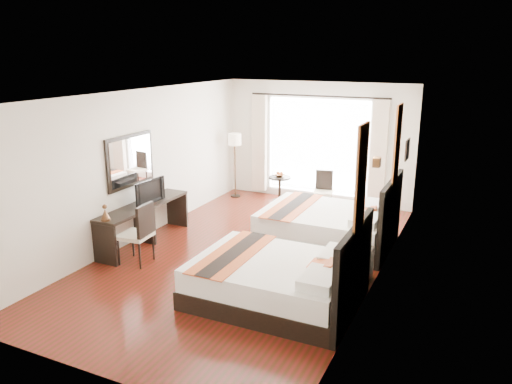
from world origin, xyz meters
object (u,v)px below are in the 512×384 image
at_px(console_desk, 144,224).
at_px(floor_lamp, 235,144).
at_px(bed_near, 280,280).
at_px(fruit_bowl, 280,176).
at_px(table_lamp, 361,234).
at_px(television, 147,191).
at_px(desk_chair, 137,245).
at_px(window_chair, 323,198).
at_px(side_table, 280,189).
at_px(bed_far, 330,225).
at_px(nightstand, 356,266).
at_px(vase, 357,250).

height_order(console_desk, floor_lamp, floor_lamp).
bearing_deg(bed_near, fruit_bowl, 112.64).
distance_m(table_lamp, floor_lamp, 5.12).
relative_size(television, floor_lamp, 0.49).
bearing_deg(television, table_lamp, -86.15).
xyz_separation_m(desk_chair, window_chair, (1.93, 4.13, -0.05)).
bearing_deg(side_table, bed_far, -47.83).
xyz_separation_m(console_desk, television, (0.02, 0.11, 0.60)).
bearing_deg(floor_lamp, table_lamp, -40.17).
distance_m(bed_far, nightstand, 1.64).
xyz_separation_m(side_table, window_chair, (1.14, -0.22, -0.03)).
height_order(bed_far, console_desk, bed_far).
xyz_separation_m(nightstand, vase, (0.03, -0.11, 0.30)).
xyz_separation_m(table_lamp, floor_lamp, (-3.89, 3.28, 0.57)).
height_order(nightstand, fruit_bowl, fruit_bowl).
xyz_separation_m(bed_far, fruit_bowl, (-1.88, 2.07, 0.28)).
height_order(bed_far, vase, bed_far).
xyz_separation_m(vase, console_desk, (-4.00, 0.03, -0.18)).
bearing_deg(side_table, console_desk, -109.20).
relative_size(television, fruit_bowl, 3.38).
bearing_deg(vase, desk_chair, -167.90).
height_order(table_lamp, side_table, table_lamp).
xyz_separation_m(bed_far, floor_lamp, (-3.01, 1.97, 0.98)).
xyz_separation_m(bed_far, table_lamp, (0.88, -1.32, 0.41)).
bearing_deg(nightstand, desk_chair, -166.12).
relative_size(desk_chair, window_chair, 1.19).
bearing_deg(television, floor_lamp, 1.61).
relative_size(nightstand, vase, 4.35).
xyz_separation_m(vase, window_chair, (-1.62, 3.37, -0.29)).
bearing_deg(bed_near, bed_far, 90.60).
height_order(side_table, fruit_bowl, fruit_bowl).
relative_size(bed_near, bed_far, 0.98).
distance_m(vase, floor_lamp, 5.28).
distance_m(television, window_chair, 4.06).
bearing_deg(vase, bed_near, -130.69).
distance_m(console_desk, desk_chair, 0.91).
xyz_separation_m(floor_lamp, window_chair, (2.28, -0.11, -1.05)).
xyz_separation_m(fruit_bowl, window_chair, (1.15, -0.21, -0.36)).
relative_size(desk_chair, fruit_bowl, 4.58).
height_order(nightstand, television, television).
distance_m(bed_near, fruit_bowl, 4.97).
relative_size(floor_lamp, fruit_bowl, 6.84).
relative_size(console_desk, fruit_bowl, 9.60).
height_order(desk_chair, fruit_bowl, desk_chair).
bearing_deg(table_lamp, side_table, 129.09).
bearing_deg(table_lamp, fruit_bowl, 129.18).
height_order(console_desk, desk_chair, desk_chair).
distance_m(console_desk, side_table, 3.77).
height_order(vase, fruit_bowl, fruit_bowl).
bearing_deg(television, bed_far, -63.07).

